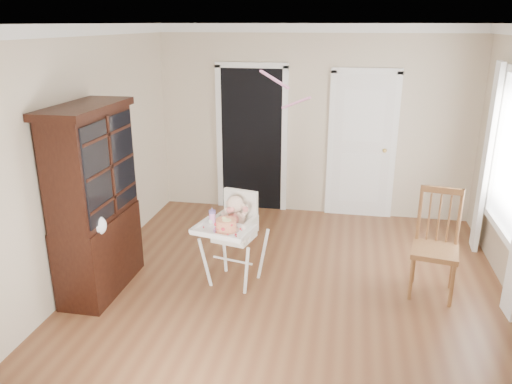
% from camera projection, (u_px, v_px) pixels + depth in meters
% --- Properties ---
extents(floor, '(5.00, 5.00, 0.00)m').
position_uv_depth(floor, '(289.00, 294.00, 5.25)').
color(floor, brown).
rests_on(floor, ground).
extents(ceiling, '(5.00, 5.00, 0.00)m').
position_uv_depth(ceiling, '(296.00, 24.00, 4.38)').
color(ceiling, white).
rests_on(ceiling, wall_back).
extents(wall_back, '(4.50, 0.00, 4.50)m').
position_uv_depth(wall_back, '(313.00, 123.00, 7.14)').
color(wall_back, '#C4B499').
rests_on(wall_back, floor).
extents(wall_left, '(0.00, 5.00, 5.00)m').
position_uv_depth(wall_left, '(79.00, 160.00, 5.22)').
color(wall_left, '#C4B499').
rests_on(wall_left, floor).
extents(crown_molding, '(4.50, 5.00, 0.12)m').
position_uv_depth(crown_molding, '(296.00, 31.00, 4.40)').
color(crown_molding, white).
rests_on(crown_molding, ceiling).
extents(doorway, '(1.06, 0.05, 2.22)m').
position_uv_depth(doorway, '(252.00, 137.00, 7.36)').
color(doorway, black).
rests_on(doorway, wall_back).
extents(closet_door, '(0.96, 0.09, 2.13)m').
position_uv_depth(closet_door, '(362.00, 147.00, 7.10)').
color(closet_door, white).
rests_on(closet_door, wall_back).
extents(window_right, '(0.13, 1.84, 2.30)m').
position_uv_depth(window_right, '(509.00, 167.00, 5.19)').
color(window_right, white).
rests_on(window_right, wall_right).
extents(high_chair, '(0.73, 0.84, 1.04)m').
position_uv_depth(high_chair, '(234.00, 228.00, 5.29)').
color(high_chair, white).
rests_on(high_chair, floor).
extents(baby, '(0.28, 0.25, 0.42)m').
position_uv_depth(baby, '(235.00, 216.00, 5.27)').
color(baby, beige).
rests_on(baby, high_chair).
extents(cake, '(0.27, 0.27, 0.12)m').
position_uv_depth(cake, '(226.00, 225.00, 5.01)').
color(cake, silver).
rests_on(cake, high_chair).
extents(sippy_cup, '(0.07, 0.07, 0.17)m').
position_uv_depth(sippy_cup, '(212.00, 216.00, 5.21)').
color(sippy_cup, '#F395D6').
rests_on(sippy_cup, high_chair).
extents(china_cabinet, '(0.52, 1.17, 1.97)m').
position_uv_depth(china_cabinet, '(95.00, 201.00, 5.07)').
color(china_cabinet, black).
rests_on(china_cabinet, floor).
extents(dining_chair, '(0.53, 0.53, 1.12)m').
position_uv_depth(dining_chair, '(435.00, 247.00, 5.13)').
color(dining_chair, brown).
rests_on(dining_chair, floor).
extents(streamer, '(0.36, 0.37, 0.15)m').
position_uv_depth(streamer, '(274.00, 79.00, 5.03)').
color(streamer, pink).
rests_on(streamer, ceiling).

